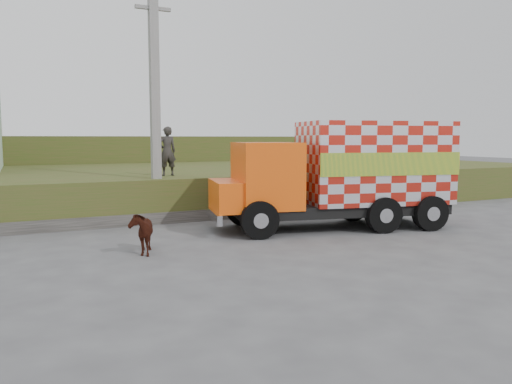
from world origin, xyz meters
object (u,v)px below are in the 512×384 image
utility_pole (155,103)px  cargo_truck (344,174)px  pedestrian (167,151)px  cow (141,232)px

utility_pole → cargo_truck: size_ratio=1.00×
utility_pole → pedestrian: (0.70, 1.15, -1.67)m
utility_pole → pedestrian: bearing=58.5°
cow → pedestrian: (2.28, 5.73, 1.86)m
pedestrian → cow: bearing=67.3°
utility_pole → cow: bearing=-109.0°
utility_pole → cow: size_ratio=6.18×
cow → pedestrian: bearing=81.2°
cargo_truck → pedestrian: (-4.46, 4.88, 0.65)m
utility_pole → cargo_truck: 6.78m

